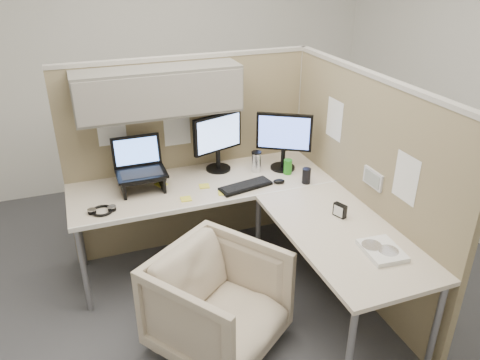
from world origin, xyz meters
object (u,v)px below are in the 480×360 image
object	(u,v)px
monitor_left	(218,138)
office_chair	(218,299)
desk	(249,207)
keyboard	(246,186)

from	to	relation	value
monitor_left	office_chair	bearing A→B (deg)	-126.84
desk	monitor_left	world-z (taller)	monitor_left
office_chair	desk	bearing A→B (deg)	15.65
monitor_left	keyboard	xyz separation A→B (m)	(0.09, -0.38, -0.26)
keyboard	office_chair	bearing A→B (deg)	-133.51
desk	monitor_left	size ratio (longest dim) A/B	4.29
desk	monitor_left	distance (m)	0.68
desk	keyboard	xyz separation A→B (m)	(0.05, 0.21, 0.05)
office_chair	monitor_left	bearing A→B (deg)	36.04
desk	office_chair	xyz separation A→B (m)	(-0.40, -0.50, -0.32)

